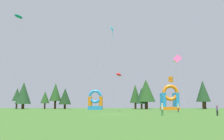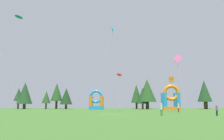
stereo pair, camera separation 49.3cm
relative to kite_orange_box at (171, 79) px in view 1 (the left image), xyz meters
The scene contains 22 objects.
ground_plane 17.79m from the kite_orange_box, 139.59° to the right, with size 120.00×120.00×0.00m, color #3D6B28.
kite_orange_box is the anchor object (origin of this frame).
kite_teal_parafoil 33.08m from the kite_orange_box, 165.70° to the right, with size 4.49×7.53×18.52m.
kite_pink_diamond 5.01m from the kite_orange_box, 76.94° to the right, with size 1.49×2.98×11.27m.
kite_red_parafoil 12.21m from the kite_orange_box, 155.92° to the left, with size 1.73×3.46×9.26m.
kite_cyan_diamond 16.65m from the kite_orange_box, behind, with size 5.85×3.85×18.75m.
kite_lime_box 11.31m from the kite_orange_box, 68.78° to the left, with size 5.89×1.08×13.39m.
person_far_side 17.21m from the kite_orange_box, 107.90° to the right, with size 0.32×0.32×1.80m.
person_near_camera 5.98m from the kite_orange_box, 37.03° to the right, with size 0.42×0.42×1.80m.
person_left_edge 17.08m from the kite_orange_box, 79.85° to the right, with size 0.32×0.32×1.57m.
inflatable_red_slide 28.28m from the kite_orange_box, 130.00° to the left, with size 4.23×3.53×5.92m.
inflatable_yellow_castle 19.21m from the kite_orange_box, 78.39° to the left, with size 4.90×4.25×7.20m.
tree_row_1 58.81m from the kite_orange_box, 143.75° to the left, with size 3.35×3.35×7.42m.
tree_row_2 53.46m from the kite_orange_box, 144.68° to the left, with size 5.26×5.26×9.20m.
tree_row_3 48.10m from the kite_orange_box, 139.04° to the left, with size 3.01×3.01×6.13m.
tree_row_4 46.51m from the kite_orange_box, 135.22° to the left, with size 4.15×4.15×9.00m.
tree_row_5 43.13m from the kite_orange_box, 132.93° to the left, with size 4.30×4.30×7.11m.
tree_row_6 33.90m from the kite_orange_box, 98.34° to the left, with size 3.88×3.88×8.53m.
tree_row_7 29.67m from the kite_orange_box, 96.19° to the left, with size 3.50×3.50×7.12m.
tree_row_8 29.99m from the kite_orange_box, 92.97° to the left, with size 6.11×6.11×10.04m.
tree_row_9 36.62m from the kite_orange_box, 60.17° to the left, with size 4.80×4.80×9.77m.
tree_row_10 40.35m from the kite_orange_box, 60.24° to the left, with size 3.24×3.24×6.65m.
Camera 1 is at (0.80, -39.83, 1.68)m, focal length 38.02 mm.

